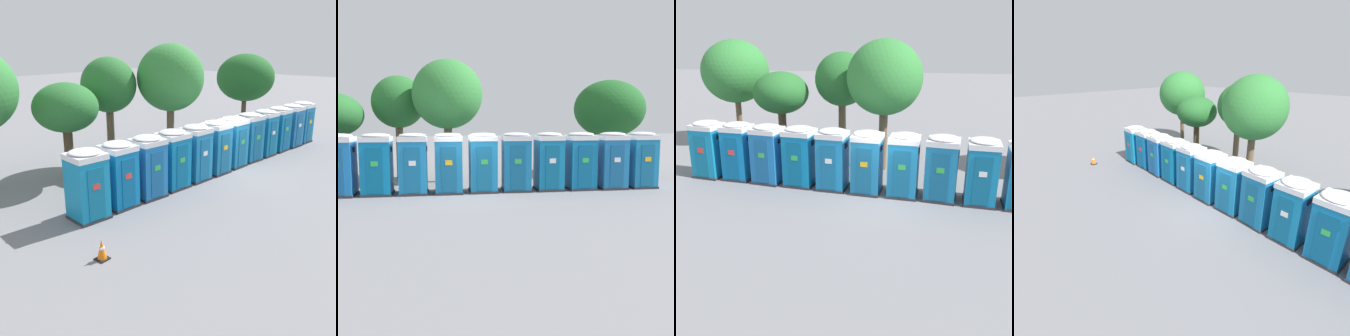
{
  "view_description": "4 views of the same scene",
  "coord_description": "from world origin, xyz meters",
  "views": [
    {
      "loc": [
        -16.15,
        -9.04,
        5.99
      ],
      "look_at": [
        -3.85,
        0.88,
        0.94
      ],
      "focal_mm": 42.0,
      "sensor_mm": 36.0,
      "label": 1
    },
    {
      "loc": [
        -2.58,
        -15.92,
        3.09
      ],
      "look_at": [
        1.76,
        0.3,
        1.01
      ],
      "focal_mm": 42.0,
      "sensor_mm": 36.0,
      "label": 2
    },
    {
      "loc": [
        1.08,
        -14.37,
        5.98
      ],
      "look_at": [
        -1.64,
        0.65,
        0.92
      ],
      "focal_mm": 42.0,
      "sensor_mm": 36.0,
      "label": 3
    },
    {
      "loc": [
        6.84,
        -8.86,
        6.36
      ],
      "look_at": [
        -2.9,
        0.78,
        0.99
      ],
      "focal_mm": 28.0,
      "sensor_mm": 36.0,
      "label": 4
    }
  ],
  "objects": [
    {
      "name": "street_tree_3",
      "position": [
        8.88,
        4.25,
        3.67
      ],
      "size": [
        3.97,
        3.97,
        5.3
      ],
      "color": "#4C3826",
      "rests_on": "ground"
    },
    {
      "name": "street_tree_4",
      "position": [
        -0.32,
        3.57,
        4.28
      ],
      "size": [
        3.41,
        3.41,
        5.99
      ],
      "color": "brown",
      "rests_on": "ground"
    },
    {
      "name": "portapotty_3",
      "position": [
        -3.56,
        0.86,
        1.28
      ],
      "size": [
        1.35,
        1.32,
        2.54
      ],
      "color": "#2D2D33",
      "rests_on": "ground"
    },
    {
      "name": "portapotty_9",
      "position": [
        5.11,
        -0.01,
        1.28
      ],
      "size": [
        1.29,
        1.28,
        2.54
      ],
      "color": "#2D2D33",
      "rests_on": "ground"
    },
    {
      "name": "portapotty_8",
      "position": [
        3.67,
        0.14,
        1.28
      ],
      "size": [
        1.25,
        1.29,
        2.54
      ],
      "color": "#2D2D33",
      "rests_on": "ground"
    },
    {
      "name": "portapotty_5",
      "position": [
        -0.68,
        0.53,
        1.28
      ],
      "size": [
        1.28,
        1.31,
        2.54
      ],
      "color": "#2D2D33",
      "rests_on": "ground"
    },
    {
      "name": "portapotty_7",
      "position": [
        2.22,
        0.3,
        1.28
      ],
      "size": [
        1.38,
        1.36,
        2.54
      ],
      "color": "#2D2D33",
      "rests_on": "ground"
    },
    {
      "name": "portapotty_2",
      "position": [
        -5.01,
        0.98,
        1.28
      ],
      "size": [
        1.36,
        1.35,
        2.54
      ],
      "color": "#2D2D33",
      "rests_on": "ground"
    },
    {
      "name": "street_tree_2",
      "position": [
        -2.64,
        5.63,
        3.95
      ],
      "size": [
        2.76,
        2.76,
        5.36
      ],
      "color": "brown",
      "rests_on": "ground"
    },
    {
      "name": "portapotty_11",
      "position": [
        8.0,
        -0.3,
        1.28
      ],
      "size": [
        1.29,
        1.3,
        2.54
      ],
      "color": "#2D2D33",
      "rests_on": "ground"
    },
    {
      "name": "portapotty_4",
      "position": [
        -2.12,
        0.7,
        1.28
      ],
      "size": [
        1.28,
        1.3,
        2.54
      ],
      "color": "#2D2D33",
      "rests_on": "ground"
    },
    {
      "name": "portapotty_6",
      "position": [
        0.78,
        0.43,
        1.28
      ],
      "size": [
        1.27,
        1.29,
        2.54
      ],
      "color": "#2D2D33",
      "rests_on": "ground"
    },
    {
      "name": "portapotty_10",
      "position": [
        6.55,
        -0.21,
        1.28
      ],
      "size": [
        1.31,
        1.32,
        2.54
      ],
      "color": "#2D2D33",
      "rests_on": "ground"
    },
    {
      "name": "ground_plane",
      "position": [
        0.0,
        0.0,
        0.0
      ],
      "size": [
        120.0,
        120.0,
        0.0
      ],
      "primitive_type": "plane",
      "color": "slate"
    }
  ]
}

